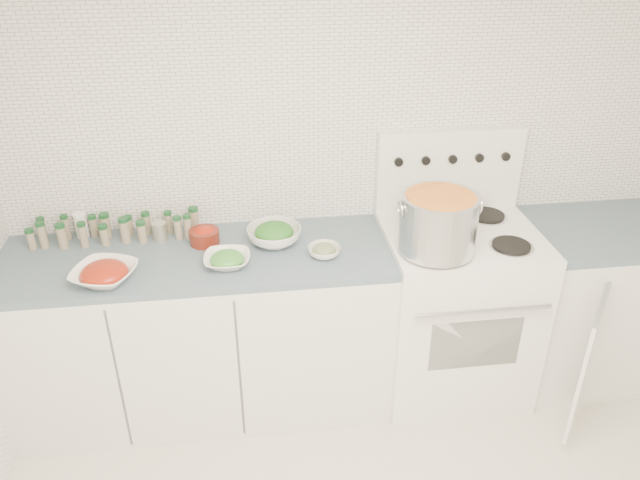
{
  "coord_description": "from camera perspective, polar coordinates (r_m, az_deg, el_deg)",
  "views": [
    {
      "loc": [
        -0.57,
        -1.4,
        2.39
      ],
      "look_at": [
        -0.24,
        1.14,
        0.97
      ],
      "focal_mm": 35.0,
      "sensor_mm": 36.0,
      "label": 1
    }
  ],
  "objects": [
    {
      "name": "salt_canister",
      "position": [
        3.29,
        -21.0,
        1.28
      ],
      "size": [
        0.08,
        0.08,
        0.12
      ],
      "primitive_type": "cylinder",
      "rotation": [
        0.0,
        0.0,
        0.43
      ],
      "color": "white",
      "rests_on": "counter_left"
    },
    {
      "name": "bowl_broccoli",
      "position": [
        3.03,
        -4.22,
        0.55
      ],
      "size": [
        0.34,
        0.34,
        0.11
      ],
      "color": "white",
      "rests_on": "counter_left"
    },
    {
      "name": "bowl_zucchini",
      "position": [
        2.92,
        0.39,
        -0.97
      ],
      "size": [
        0.19,
        0.19,
        0.06
      ],
      "color": "white",
      "rests_on": "counter_left"
    },
    {
      "name": "tin_can",
      "position": [
        3.15,
        -14.42,
        0.75
      ],
      "size": [
        0.08,
        0.08,
        0.09
      ],
      "primitive_type": "cylinder",
      "rotation": [
        0.0,
        0.0,
        0.18
      ],
      "color": "#B1AB96",
      "rests_on": "counter_left"
    },
    {
      "name": "counter_left",
      "position": [
        3.25,
        -10.6,
        -8.21
      ],
      "size": [
        1.85,
        0.62,
        0.9
      ],
      "color": "white",
      "rests_on": "ground"
    },
    {
      "name": "stock_pot",
      "position": [
        2.88,
        10.77,
        1.72
      ],
      "size": [
        0.38,
        0.35,
        0.27
      ],
      "rotation": [
        0.0,
        0.0,
        0.01
      ],
      "color": "silver",
      "rests_on": "stove"
    },
    {
      "name": "counter_right",
      "position": [
        3.74,
        24.07,
        -5.09
      ],
      "size": [
        0.89,
        0.94,
        0.9
      ],
      "color": "white",
      "rests_on": "ground"
    },
    {
      "name": "spice_cluster",
      "position": [
        3.2,
        -18.31,
        1.0
      ],
      "size": [
        0.81,
        0.14,
        0.14
      ],
      "color": "gray",
      "rests_on": "counter_left"
    },
    {
      "name": "stove",
      "position": [
        3.37,
        12.09,
        -5.83
      ],
      "size": [
        0.76,
        0.7,
        1.36
      ],
      "color": "white",
      "rests_on": "ground"
    },
    {
      "name": "bowl_snowpea",
      "position": [
        2.88,
        -8.49,
        -1.77
      ],
      "size": [
        0.23,
        0.23,
        0.07
      ],
      "color": "white",
      "rests_on": "counter_left"
    },
    {
      "name": "room_walls",
      "position": [
        1.73,
        12.77,
        -0.57
      ],
      "size": [
        3.54,
        3.04,
        2.52
      ],
      "color": "white",
      "rests_on": "ground"
    },
    {
      "name": "bowl_tomato",
      "position": [
        2.89,
        -19.12,
        -2.92
      ],
      "size": [
        0.34,
        0.34,
        0.09
      ],
      "color": "white",
      "rests_on": "counter_left"
    },
    {
      "name": "bowl_pepper",
      "position": [
        3.07,
        -10.52,
        0.42
      ],
      "size": [
        0.14,
        0.14,
        0.09
      ],
      "color": "#601B10",
      "rests_on": "counter_left"
    }
  ]
}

